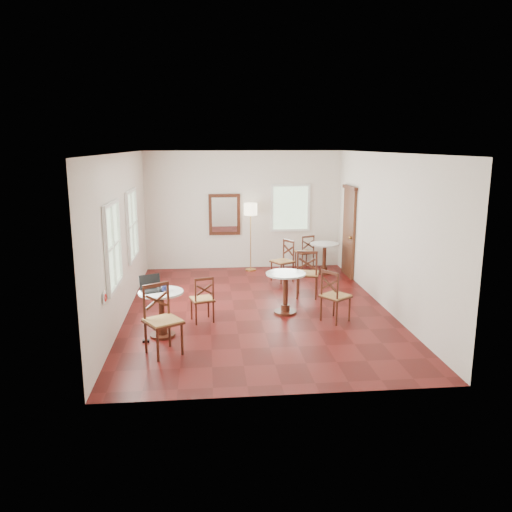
{
  "coord_description": "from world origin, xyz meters",
  "views": [
    {
      "loc": [
        -0.95,
        -9.44,
        3.15
      ],
      "look_at": [
        0.0,
        0.3,
        1.0
      ],
      "focal_mm": 35.71,
      "sensor_mm": 36.0,
      "label": 1
    }
  ],
  "objects_px": {
    "chair_back_b": "(283,261)",
    "floor_lamp": "(251,214)",
    "chair_mid_b": "(335,296)",
    "chair_near_a": "(202,299)",
    "cafe_table_back": "(324,255)",
    "mouse": "(160,290)",
    "cafe_table_near": "(162,309)",
    "power_adapter": "(146,341)",
    "cafe_table_mid": "(286,288)",
    "chair_back_a": "(305,252)",
    "water_glass": "(160,287)",
    "navy_mug": "(164,289)",
    "laptop": "(151,287)",
    "chair_mid_a": "(307,273)",
    "chair_near_b": "(162,320)"
  },
  "relations": [
    {
      "from": "chair_back_b",
      "to": "floor_lamp",
      "type": "distance_m",
      "value": 1.61
    },
    {
      "from": "chair_mid_b",
      "to": "chair_near_a",
      "type": "bearing_deg",
      "value": 48.76
    },
    {
      "from": "cafe_table_back",
      "to": "mouse",
      "type": "bearing_deg",
      "value": -132.99
    },
    {
      "from": "cafe_table_near",
      "to": "power_adapter",
      "type": "bearing_deg",
      "value": -133.95
    },
    {
      "from": "cafe_table_mid",
      "to": "chair_near_a",
      "type": "xyz_separation_m",
      "value": [
        -1.56,
        -0.32,
        -0.06
      ]
    },
    {
      "from": "cafe_table_near",
      "to": "chair_back_a",
      "type": "height_order",
      "value": "chair_back_a"
    },
    {
      "from": "water_glass",
      "to": "cafe_table_back",
      "type": "bearing_deg",
      "value": 46.46
    },
    {
      "from": "chair_back_b",
      "to": "chair_near_a",
      "type": "bearing_deg",
      "value": -65.41
    },
    {
      "from": "cafe_table_mid",
      "to": "water_glass",
      "type": "bearing_deg",
      "value": -157.67
    },
    {
      "from": "cafe_table_back",
      "to": "power_adapter",
      "type": "height_order",
      "value": "cafe_table_back"
    },
    {
      "from": "cafe_table_near",
      "to": "navy_mug",
      "type": "relative_size",
      "value": 6.46
    },
    {
      "from": "mouse",
      "to": "chair_near_a",
      "type": "bearing_deg",
      "value": 67.36
    },
    {
      "from": "cafe_table_back",
      "to": "chair_back_a",
      "type": "height_order",
      "value": "chair_back_a"
    },
    {
      "from": "laptop",
      "to": "mouse",
      "type": "bearing_deg",
      "value": -48.89
    },
    {
      "from": "mouse",
      "to": "cafe_table_back",
      "type": "bearing_deg",
      "value": 70.04
    },
    {
      "from": "chair_back_a",
      "to": "laptop",
      "type": "height_order",
      "value": "laptop"
    },
    {
      "from": "chair_near_a",
      "to": "navy_mug",
      "type": "bearing_deg",
      "value": 31.84
    },
    {
      "from": "chair_back_a",
      "to": "water_glass",
      "type": "relative_size",
      "value": 8.26
    },
    {
      "from": "chair_near_a",
      "to": "mouse",
      "type": "relative_size",
      "value": 8.18
    },
    {
      "from": "chair_mid_b",
      "to": "floor_lamp",
      "type": "xyz_separation_m",
      "value": [
        -1.18,
        3.96,
        0.98
      ]
    },
    {
      "from": "chair_near_a",
      "to": "chair_mid_b",
      "type": "xyz_separation_m",
      "value": [
        2.38,
        -0.21,
        0.05
      ]
    },
    {
      "from": "chair_back_b",
      "to": "chair_back_a",
      "type": "bearing_deg",
      "value": 116.74
    },
    {
      "from": "cafe_table_mid",
      "to": "chair_mid_a",
      "type": "height_order",
      "value": "chair_mid_a"
    },
    {
      "from": "mouse",
      "to": "cafe_table_mid",
      "type": "bearing_deg",
      "value": 46.79
    },
    {
      "from": "cafe_table_mid",
      "to": "water_glass",
      "type": "relative_size",
      "value": 7.37
    },
    {
      "from": "cafe_table_mid",
      "to": "chair_near_a",
      "type": "bearing_deg",
      "value": -168.3
    },
    {
      "from": "cafe_table_mid",
      "to": "navy_mug",
      "type": "height_order",
      "value": "navy_mug"
    },
    {
      "from": "water_glass",
      "to": "chair_mid_b",
      "type": "bearing_deg",
      "value": 7.27
    },
    {
      "from": "cafe_table_back",
      "to": "chair_near_a",
      "type": "xyz_separation_m",
      "value": [
        -3.0,
        -3.28,
        -0.04
      ]
    },
    {
      "from": "chair_near_a",
      "to": "navy_mug",
      "type": "distance_m",
      "value": 1.0
    },
    {
      "from": "chair_back_b",
      "to": "laptop",
      "type": "distance_m",
      "value": 4.25
    },
    {
      "from": "cafe_table_near",
      "to": "chair_back_b",
      "type": "distance_m",
      "value": 4.18
    },
    {
      "from": "cafe_table_back",
      "to": "cafe_table_near",
      "type": "bearing_deg",
      "value": -132.95
    },
    {
      "from": "cafe_table_back",
      "to": "chair_back_a",
      "type": "bearing_deg",
      "value": 126.74
    },
    {
      "from": "chair_near_b",
      "to": "chair_back_a",
      "type": "height_order",
      "value": "chair_near_b"
    },
    {
      "from": "water_glass",
      "to": "cafe_table_mid",
      "type": "bearing_deg",
      "value": 22.33
    },
    {
      "from": "cafe_table_mid",
      "to": "power_adapter",
      "type": "distance_m",
      "value": 2.82
    },
    {
      "from": "cafe_table_back",
      "to": "chair_mid_a",
      "type": "xyz_separation_m",
      "value": [
        -0.82,
        -1.97,
        0.04
      ]
    },
    {
      "from": "floor_lamp",
      "to": "water_glass",
      "type": "distance_m",
      "value": 4.79
    },
    {
      "from": "laptop",
      "to": "navy_mug",
      "type": "xyz_separation_m",
      "value": [
        0.22,
        -0.08,
        -0.01
      ]
    },
    {
      "from": "chair_mid_b",
      "to": "water_glass",
      "type": "distance_m",
      "value": 3.12
    },
    {
      "from": "chair_mid_b",
      "to": "laptop",
      "type": "bearing_deg",
      "value": 60.57
    },
    {
      "from": "floor_lamp",
      "to": "power_adapter",
      "type": "xyz_separation_m",
      "value": [
        -2.12,
        -4.67,
        -1.43
      ]
    },
    {
      "from": "floor_lamp",
      "to": "laptop",
      "type": "xyz_separation_m",
      "value": [
        -2.03,
        -4.34,
        -0.61
      ]
    },
    {
      "from": "chair_near_a",
      "to": "water_glass",
      "type": "relative_size",
      "value": 7.97
    },
    {
      "from": "laptop",
      "to": "water_glass",
      "type": "relative_size",
      "value": 4.1
    },
    {
      "from": "chair_mid_a",
      "to": "navy_mug",
      "type": "height_order",
      "value": "chair_mid_a"
    },
    {
      "from": "chair_back_a",
      "to": "water_glass",
      "type": "xyz_separation_m",
      "value": [
        -3.3,
        -4.4,
        0.39
      ]
    },
    {
      "from": "cafe_table_back",
      "to": "navy_mug",
      "type": "distance_m",
      "value": 5.37
    },
    {
      "from": "chair_mid_a",
      "to": "chair_near_a",
      "type": "bearing_deg",
      "value": 45.87
    }
  ]
}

